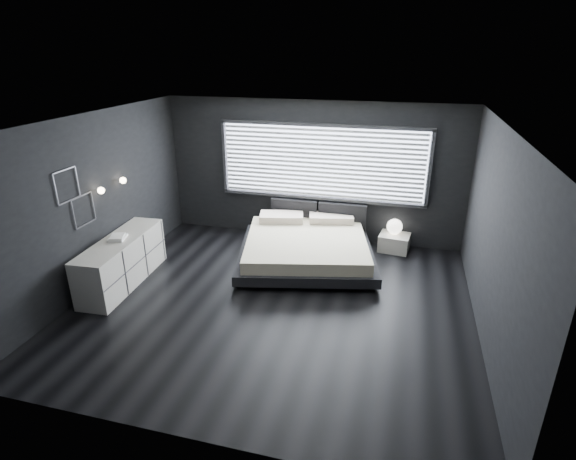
# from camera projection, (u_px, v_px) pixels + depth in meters

# --- Properties ---
(room) EXTENTS (6.04, 6.00, 2.80)m
(room) POSITION_uv_depth(u_px,v_px,m) (273.00, 220.00, 6.51)
(room) COLOR black
(room) RESTS_ON ground
(window) EXTENTS (4.14, 0.09, 1.52)m
(window) POSITION_uv_depth(u_px,v_px,m) (322.00, 163.00, 8.80)
(window) COLOR white
(window) RESTS_ON ground
(headboard) EXTENTS (1.96, 0.16, 0.52)m
(headboard) POSITION_uv_depth(u_px,v_px,m) (318.00, 213.00, 9.15)
(headboard) COLOR black
(headboard) RESTS_ON ground
(sconce_near) EXTENTS (0.18, 0.11, 0.11)m
(sconce_near) POSITION_uv_depth(u_px,v_px,m) (101.00, 190.00, 7.16)
(sconce_near) COLOR silver
(sconce_near) RESTS_ON ground
(sconce_far) EXTENTS (0.18, 0.11, 0.11)m
(sconce_far) POSITION_uv_depth(u_px,v_px,m) (123.00, 180.00, 7.70)
(sconce_far) COLOR silver
(sconce_far) RESTS_ON ground
(wall_art_upper) EXTENTS (0.01, 0.48, 0.48)m
(wall_art_upper) POSITION_uv_depth(u_px,v_px,m) (67.00, 185.00, 6.55)
(wall_art_upper) COLOR #47474C
(wall_art_upper) RESTS_ON ground
(wall_art_lower) EXTENTS (0.01, 0.48, 0.48)m
(wall_art_lower) POSITION_uv_depth(u_px,v_px,m) (84.00, 210.00, 6.95)
(wall_art_lower) COLOR #47474C
(wall_art_lower) RESTS_ON ground
(bed) EXTENTS (2.88, 2.80, 0.63)m
(bed) POSITION_uv_depth(u_px,v_px,m) (306.00, 246.00, 8.33)
(bed) COLOR black
(bed) RESTS_ON ground
(nightstand) EXTENTS (0.62, 0.54, 0.33)m
(nightstand) POSITION_uv_depth(u_px,v_px,m) (394.00, 242.00, 8.80)
(nightstand) COLOR silver
(nightstand) RESTS_ON ground
(orb_lamp) EXTENTS (0.30, 0.30, 0.30)m
(orb_lamp) POSITION_uv_depth(u_px,v_px,m) (395.00, 227.00, 8.73)
(orb_lamp) COLOR white
(orb_lamp) RESTS_ON nightstand
(dresser) EXTENTS (0.68, 2.02, 0.80)m
(dresser) POSITION_uv_depth(u_px,v_px,m) (123.00, 261.00, 7.52)
(dresser) COLOR silver
(dresser) RESTS_ON ground
(book_stack) EXTENTS (0.32, 0.37, 0.07)m
(book_stack) POSITION_uv_depth(u_px,v_px,m) (117.00, 237.00, 7.36)
(book_stack) COLOR white
(book_stack) RESTS_ON dresser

